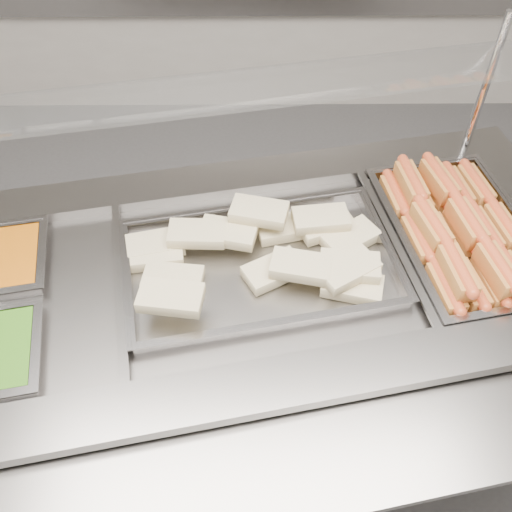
{
  "coord_description": "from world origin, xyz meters",
  "views": [
    {
      "loc": [
        -0.09,
        -0.58,
        2.04
      ],
      "look_at": [
        -0.08,
        0.4,
        0.93
      ],
      "focal_mm": 40.0,
      "sensor_mm": 36.0,
      "label": 1
    }
  ],
  "objects_px": {
    "sneeze_guard": "(217,95)",
    "steam_counter": "(241,357)",
    "pan_wraps": "(260,268)",
    "pan_hotdogs": "(459,240)"
  },
  "relations": [
    {
      "from": "sneeze_guard",
      "to": "steam_counter",
      "type": "bearing_deg",
      "value": -78.97
    },
    {
      "from": "sneeze_guard",
      "to": "pan_wraps",
      "type": "height_order",
      "value": "sneeze_guard"
    },
    {
      "from": "sneeze_guard",
      "to": "pan_wraps",
      "type": "relative_size",
      "value": 2.25
    },
    {
      "from": "steam_counter",
      "to": "pan_wraps",
      "type": "height_order",
      "value": "pan_wraps"
    },
    {
      "from": "sneeze_guard",
      "to": "pan_wraps",
      "type": "bearing_deg",
      "value": -63.62
    },
    {
      "from": "pan_hotdogs",
      "to": "pan_wraps",
      "type": "xyz_separation_m",
      "value": [
        -0.56,
        -0.11,
        0.02
      ]
    },
    {
      "from": "pan_hotdogs",
      "to": "pan_wraps",
      "type": "bearing_deg",
      "value": -168.97
    },
    {
      "from": "sneeze_guard",
      "to": "pan_hotdogs",
      "type": "distance_m",
      "value": 0.79
    },
    {
      "from": "steam_counter",
      "to": "pan_wraps",
      "type": "xyz_separation_m",
      "value": [
        0.06,
        0.01,
        0.43
      ]
    },
    {
      "from": "pan_wraps",
      "to": "pan_hotdogs",
      "type": "bearing_deg",
      "value": 11.03
    }
  ]
}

